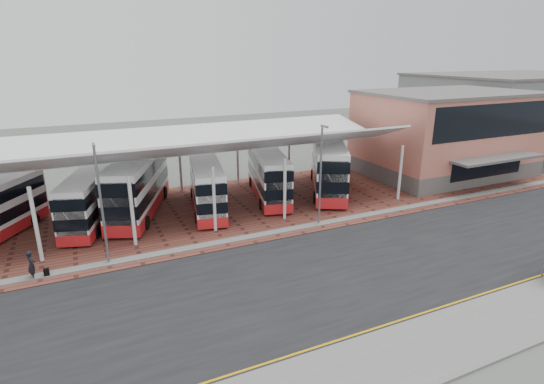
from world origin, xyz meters
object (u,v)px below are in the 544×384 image
(bus_1, at_px, (90,199))
(bus_4, at_px, (268,174))
(bus_2, at_px, (138,185))
(bus_5, at_px, (328,166))
(bus_3, at_px, (207,186))
(pedestrian, at_px, (32,265))
(terminal, at_px, (446,133))

(bus_1, distance_m, bus_4, 15.68)
(bus_2, bearing_deg, bus_5, 16.95)
(bus_4, xyz_separation_m, bus_5, (6.19, -0.73, 0.27))
(bus_3, distance_m, bus_5, 12.45)
(bus_5, distance_m, pedestrian, 26.78)
(bus_2, xyz_separation_m, pedestrian, (-7.70, -8.96, -1.53))
(bus_2, height_order, bus_4, bus_2)
(bus_4, bearing_deg, bus_5, 7.91)
(bus_5, bearing_deg, bus_1, -153.64)
(bus_4, bearing_deg, bus_2, -169.08)
(bus_2, relative_size, pedestrian, 6.59)
(terminal, relative_size, bus_3, 1.73)
(pedestrian, bearing_deg, bus_4, -83.79)
(bus_1, height_order, bus_5, bus_5)
(bus_2, bearing_deg, bus_1, -146.74)
(terminal, relative_size, pedestrian, 10.02)
(bus_1, xyz_separation_m, bus_3, (9.42, -0.75, 0.06))
(terminal, bearing_deg, bus_4, 179.03)
(bus_2, distance_m, bus_4, 11.81)
(bus_2, height_order, bus_5, bus_5)
(bus_1, height_order, pedestrian, bus_1)
(pedestrian, bearing_deg, bus_2, -57.26)
(bus_4, bearing_deg, pedestrian, -142.54)
(bus_3, bearing_deg, bus_2, 176.12)
(bus_2, distance_m, bus_5, 18.03)
(terminal, distance_m, bus_4, 21.99)
(terminal, bearing_deg, bus_1, 179.46)
(bus_3, bearing_deg, bus_4, 18.76)
(bus_2, distance_m, bus_3, 5.74)
(bus_1, bearing_deg, terminal, 16.90)
(bus_4, bearing_deg, bus_1, -165.25)
(terminal, xyz_separation_m, pedestrian, (-41.35, -7.81, -3.68))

